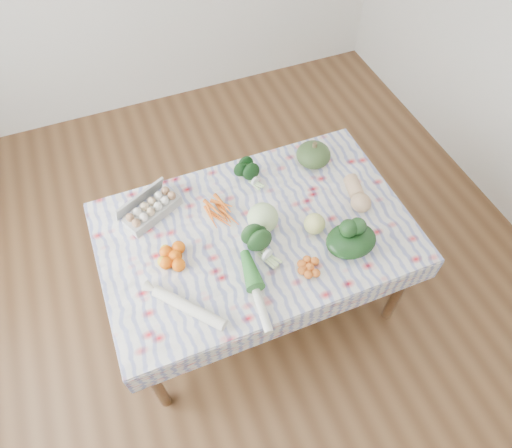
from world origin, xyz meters
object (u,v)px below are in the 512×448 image
at_px(egg_carton, 152,210).
at_px(cabbage, 263,218).
at_px(butternut_squash, 357,193).
at_px(grapefruit, 315,224).
at_px(dining_table, 256,239).
at_px(kabocha_squash, 313,155).

xyz_separation_m(egg_carton, cabbage, (0.52, -0.30, 0.04)).
bearing_deg(butternut_squash, grapefruit, -150.66).
height_order(dining_table, grapefruit, grapefruit).
height_order(dining_table, kabocha_squash, kabocha_squash).
relative_size(egg_carton, cabbage, 1.95).
bearing_deg(cabbage, dining_table, -171.34).
relative_size(kabocha_squash, grapefruit, 1.78).
bearing_deg(cabbage, grapefruit, -25.69).
bearing_deg(grapefruit, cabbage, 154.31).
xyz_separation_m(egg_carton, grapefruit, (0.77, -0.42, 0.01)).
bearing_deg(grapefruit, butternut_squash, 18.07).
relative_size(kabocha_squash, butternut_squash, 0.85).
bearing_deg(kabocha_squash, grapefruit, -115.26).
bearing_deg(egg_carton, kabocha_squash, -24.42).
bearing_deg(egg_carton, cabbage, -56.04).
relative_size(cabbage, butternut_squash, 0.69).
height_order(egg_carton, kabocha_squash, kabocha_squash).
bearing_deg(dining_table, kabocha_squash, 34.12).
relative_size(dining_table, butternut_squash, 6.72).
xyz_separation_m(cabbage, grapefruit, (0.25, -0.12, -0.03)).
xyz_separation_m(dining_table, butternut_squash, (0.60, -0.01, 0.14)).
xyz_separation_m(kabocha_squash, cabbage, (-0.46, -0.33, 0.02)).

